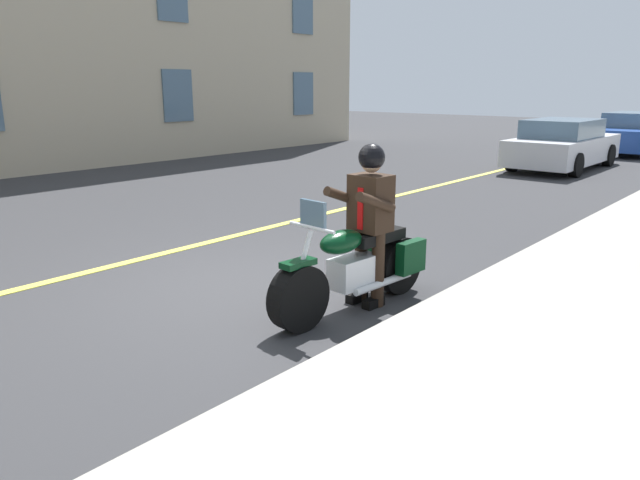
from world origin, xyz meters
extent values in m
plane|color=#333335|center=(0.00, 0.00, 0.00)|extent=(80.00, 80.00, 0.00)
cube|color=#E5DB4C|center=(0.00, -2.00, 0.01)|extent=(60.00, 0.16, 0.01)
cylinder|color=black|center=(0.49, 1.29, 0.33)|extent=(0.67, 0.25, 0.66)
cylinder|color=black|center=(-1.05, 1.41, 0.33)|extent=(0.67, 0.25, 0.66)
cube|color=silver|center=(-0.30, 1.35, 0.42)|extent=(0.58, 0.32, 0.32)
ellipsoid|color=black|center=(-0.10, 1.34, 0.78)|extent=(0.58, 0.32, 0.24)
cube|color=black|center=(-0.65, 1.38, 0.74)|extent=(0.72, 0.33, 0.12)
cube|color=black|center=(-0.99, 1.62, 0.48)|extent=(0.41, 0.15, 0.36)
cube|color=black|center=(-1.02, 1.18, 0.48)|extent=(0.41, 0.15, 0.36)
cylinder|color=silver|center=(0.47, 1.29, 0.60)|extent=(0.35, 0.08, 0.76)
cylinder|color=silver|center=(0.31, 1.30, 1.00)|extent=(0.08, 0.60, 0.04)
cube|color=black|center=(0.49, 1.29, 0.68)|extent=(0.37, 0.19, 0.06)
cylinder|color=silver|center=(-0.59, 1.53, 0.26)|extent=(0.90, 0.15, 0.08)
cube|color=slate|center=(0.29, 1.31, 1.12)|extent=(0.06, 0.32, 0.28)
cylinder|color=black|center=(-0.54, 1.49, 0.42)|extent=(0.14, 0.14, 0.84)
cube|color=black|center=(-0.48, 1.48, 0.05)|extent=(0.27, 0.13, 0.10)
cylinder|color=black|center=(-0.56, 1.25, 0.42)|extent=(0.14, 0.14, 0.84)
cube|color=black|center=(-0.50, 1.25, 0.05)|extent=(0.27, 0.13, 0.10)
cube|color=black|center=(-0.55, 1.37, 1.12)|extent=(0.35, 0.42, 0.60)
cube|color=red|center=(-0.39, 1.36, 1.08)|extent=(0.03, 0.07, 0.44)
cylinder|color=black|center=(-0.36, 1.58, 1.18)|extent=(0.56, 0.14, 0.28)
cylinder|color=black|center=(-0.39, 1.14, 1.18)|extent=(0.56, 0.14, 0.28)
sphere|color=tan|center=(-0.55, 1.37, 1.55)|extent=(0.22, 0.22, 0.22)
sphere|color=black|center=(-0.55, 1.37, 1.60)|extent=(0.28, 0.28, 0.28)
cube|color=navy|center=(-18.63, -0.43, 0.55)|extent=(4.60, 1.80, 0.70)
cube|color=slate|center=(-18.83, -0.43, 1.10)|extent=(2.40, 1.60, 0.60)
cylinder|color=black|center=(-17.18, -1.28, 0.32)|extent=(0.64, 0.22, 0.64)
cylinder|color=black|center=(-20.08, -1.28, 0.32)|extent=(0.64, 0.22, 0.64)
cube|color=silver|center=(-12.94, -0.84, 0.55)|extent=(4.60, 1.80, 0.70)
cube|color=slate|center=(-12.74, -0.84, 1.10)|extent=(2.40, 1.60, 0.60)
cylinder|color=black|center=(-14.39, -1.69, 0.32)|extent=(0.64, 0.22, 0.64)
cylinder|color=black|center=(-14.39, 0.01, 0.32)|extent=(0.64, 0.22, 0.64)
cylinder|color=black|center=(-11.49, -1.69, 0.32)|extent=(0.64, 0.22, 0.64)
cylinder|color=black|center=(-11.49, 0.01, 0.32)|extent=(0.64, 0.22, 0.64)
cube|color=slate|center=(-13.13, -10.97, 2.00)|extent=(1.10, 0.06, 1.60)
cube|color=slate|center=(-7.24, -10.97, 2.00)|extent=(1.10, 0.06, 1.60)
cube|color=slate|center=(-13.13, -10.97, 5.00)|extent=(1.10, 0.06, 1.60)
camera|label=1|loc=(4.46, 4.97, 2.32)|focal=33.35mm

